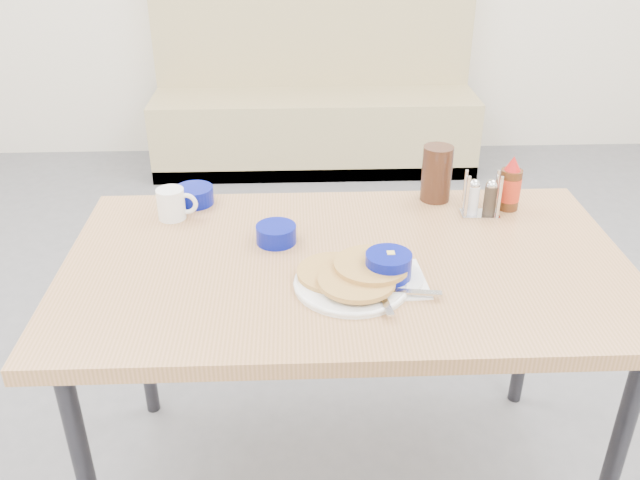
{
  "coord_description": "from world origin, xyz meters",
  "views": [
    {
      "loc": [
        -0.12,
        -1.2,
        1.61
      ],
      "look_at": [
        -0.07,
        0.24,
        0.82
      ],
      "focal_mm": 38.0,
      "sensor_mm": 36.0,
      "label": 1
    }
  ],
  "objects_px": {
    "creamer_bowl": "(194,196)",
    "amber_tumbler": "(437,173)",
    "butter_bowl": "(276,234)",
    "syrup_bottle": "(510,186)",
    "pancake_plate": "(353,278)",
    "grits_setting": "(388,270)",
    "dining_table": "(346,281)",
    "coffee_mug": "(172,203)",
    "condiment_caddy": "(481,200)",
    "booth_bench": "(314,107)"
  },
  "relations": [
    {
      "from": "dining_table",
      "to": "syrup_bottle",
      "type": "xyz_separation_m",
      "value": [
        0.48,
        0.27,
        0.13
      ]
    },
    {
      "from": "coffee_mug",
      "to": "dining_table",
      "type": "bearing_deg",
      "value": -28.11
    },
    {
      "from": "grits_setting",
      "to": "amber_tumbler",
      "type": "bearing_deg",
      "value": 66.35
    },
    {
      "from": "pancake_plate",
      "to": "booth_bench",
      "type": "bearing_deg",
      "value": 90.12
    },
    {
      "from": "grits_setting",
      "to": "amber_tumbler",
      "type": "height_order",
      "value": "amber_tumbler"
    },
    {
      "from": "pancake_plate",
      "to": "butter_bowl",
      "type": "relative_size",
      "value": 2.67
    },
    {
      "from": "coffee_mug",
      "to": "condiment_caddy",
      "type": "xyz_separation_m",
      "value": [
        0.85,
        -0.01,
        -0.0
      ]
    },
    {
      "from": "butter_bowl",
      "to": "amber_tumbler",
      "type": "xyz_separation_m",
      "value": [
        0.46,
        0.24,
        0.06
      ]
    },
    {
      "from": "coffee_mug",
      "to": "condiment_caddy",
      "type": "distance_m",
      "value": 0.85
    },
    {
      "from": "syrup_bottle",
      "to": "pancake_plate",
      "type": "bearing_deg",
      "value": -140.59
    },
    {
      "from": "dining_table",
      "to": "syrup_bottle",
      "type": "distance_m",
      "value": 0.57
    },
    {
      "from": "booth_bench",
      "to": "amber_tumbler",
      "type": "distance_m",
      "value": 2.27
    },
    {
      "from": "amber_tumbler",
      "to": "dining_table",
      "type": "bearing_deg",
      "value": -129.84
    },
    {
      "from": "pancake_plate",
      "to": "syrup_bottle",
      "type": "height_order",
      "value": "syrup_bottle"
    },
    {
      "from": "grits_setting",
      "to": "creamer_bowl",
      "type": "height_order",
      "value": "grits_setting"
    },
    {
      "from": "coffee_mug",
      "to": "amber_tumbler",
      "type": "xyz_separation_m",
      "value": [
        0.75,
        0.09,
        0.04
      ]
    },
    {
      "from": "dining_table",
      "to": "pancake_plate",
      "type": "distance_m",
      "value": 0.14
    },
    {
      "from": "butter_bowl",
      "to": "pancake_plate",
      "type": "bearing_deg",
      "value": -49.99
    },
    {
      "from": "butter_bowl",
      "to": "amber_tumbler",
      "type": "height_order",
      "value": "amber_tumbler"
    },
    {
      "from": "coffee_mug",
      "to": "pancake_plate",
      "type": "bearing_deg",
      "value": -38.02
    },
    {
      "from": "coffee_mug",
      "to": "butter_bowl",
      "type": "distance_m",
      "value": 0.32
    },
    {
      "from": "syrup_bottle",
      "to": "dining_table",
      "type": "bearing_deg",
      "value": -150.55
    },
    {
      "from": "grits_setting",
      "to": "condiment_caddy",
      "type": "distance_m",
      "value": 0.46
    },
    {
      "from": "dining_table",
      "to": "pancake_plate",
      "type": "bearing_deg",
      "value": -87.41
    },
    {
      "from": "booth_bench",
      "to": "creamer_bowl",
      "type": "height_order",
      "value": "booth_bench"
    },
    {
      "from": "butter_bowl",
      "to": "syrup_bottle",
      "type": "relative_size",
      "value": 0.66
    },
    {
      "from": "booth_bench",
      "to": "grits_setting",
      "type": "xyz_separation_m",
      "value": [
        0.09,
        -2.64,
        0.44
      ]
    },
    {
      "from": "pancake_plate",
      "to": "coffee_mug",
      "type": "relative_size",
      "value": 2.5
    },
    {
      "from": "dining_table",
      "to": "amber_tumbler",
      "type": "height_order",
      "value": "amber_tumbler"
    },
    {
      "from": "coffee_mug",
      "to": "grits_setting",
      "type": "bearing_deg",
      "value": -32.63
    },
    {
      "from": "coffee_mug",
      "to": "creamer_bowl",
      "type": "bearing_deg",
      "value": 63.28
    },
    {
      "from": "creamer_bowl",
      "to": "amber_tumbler",
      "type": "bearing_deg",
      "value": 0.0
    },
    {
      "from": "grits_setting",
      "to": "syrup_bottle",
      "type": "distance_m",
      "value": 0.54
    },
    {
      "from": "pancake_plate",
      "to": "condiment_caddy",
      "type": "distance_m",
      "value": 0.52
    },
    {
      "from": "dining_table",
      "to": "butter_bowl",
      "type": "xyz_separation_m",
      "value": [
        -0.18,
        0.1,
        0.09
      ]
    },
    {
      "from": "coffee_mug",
      "to": "syrup_bottle",
      "type": "bearing_deg",
      "value": 1.42
    },
    {
      "from": "grits_setting",
      "to": "booth_bench",
      "type": "bearing_deg",
      "value": 91.92
    },
    {
      "from": "booth_bench",
      "to": "syrup_bottle",
      "type": "relative_size",
      "value": 11.97
    },
    {
      "from": "amber_tumbler",
      "to": "condiment_caddy",
      "type": "bearing_deg",
      "value": -44.5
    },
    {
      "from": "creamer_bowl",
      "to": "butter_bowl",
      "type": "height_order",
      "value": "creamer_bowl"
    },
    {
      "from": "pancake_plate",
      "to": "creamer_bowl",
      "type": "relative_size",
      "value": 2.53
    },
    {
      "from": "coffee_mug",
      "to": "creamer_bowl",
      "type": "distance_m",
      "value": 0.11
    },
    {
      "from": "pancake_plate",
      "to": "amber_tumbler",
      "type": "relative_size",
      "value": 1.72
    },
    {
      "from": "grits_setting",
      "to": "coffee_mug",
      "type": "bearing_deg",
      "value": 147.37
    },
    {
      "from": "amber_tumbler",
      "to": "condiment_caddy",
      "type": "distance_m",
      "value": 0.16
    },
    {
      "from": "butter_bowl",
      "to": "syrup_bottle",
      "type": "bearing_deg",
      "value": 14.81
    },
    {
      "from": "booth_bench",
      "to": "butter_bowl",
      "type": "xyz_separation_m",
      "value": [
        -0.18,
        -2.44,
        0.43
      ]
    },
    {
      "from": "grits_setting",
      "to": "amber_tumbler",
      "type": "distance_m",
      "value": 0.49
    },
    {
      "from": "booth_bench",
      "to": "condiment_caddy",
      "type": "xyz_separation_m",
      "value": [
        0.39,
        -2.3,
        0.45
      ]
    },
    {
      "from": "pancake_plate",
      "to": "condiment_caddy",
      "type": "bearing_deg",
      "value": 42.47
    }
  ]
}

